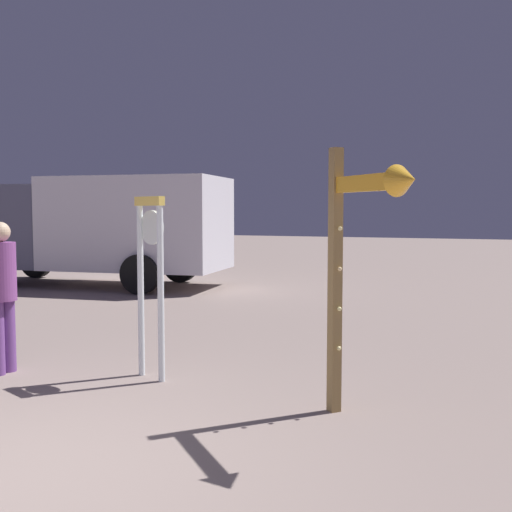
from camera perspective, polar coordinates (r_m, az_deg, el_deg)
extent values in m
plane|color=gray|center=(4.78, -22.74, -18.87)|extent=(80.00, 80.00, 0.00)
cylinder|color=white|center=(6.88, -10.89, -3.30)|extent=(0.07, 0.07, 1.92)
cylinder|color=white|center=(6.58, -9.03, -3.61)|extent=(0.07, 0.07, 1.92)
cube|color=#FFD85C|center=(6.67, -10.09, 5.16)|extent=(0.45, 0.24, 0.10)
cylinder|color=white|center=(6.69, -9.85, 2.69)|extent=(0.36, 0.18, 0.38)
cube|color=black|center=(6.70, -9.68, 2.69)|extent=(0.08, 0.04, 0.03)
cube|color=black|center=(6.70, -9.68, 2.69)|extent=(0.09, 0.04, 0.14)
cube|color=olive|center=(5.55, 7.51, -2.40)|extent=(0.14, 0.14, 2.43)
cube|color=gold|center=(5.12, 10.40, 6.82)|extent=(0.65, 0.63, 0.14)
cone|color=gold|center=(4.70, 14.03, 7.01)|extent=(0.33, 0.33, 0.25)
sphere|color=#FFF098|center=(5.58, 7.88, -8.68)|extent=(0.04, 0.04, 0.04)
sphere|color=#F9F096|center=(5.51, 7.92, -5.00)|extent=(0.04, 0.04, 0.04)
sphere|color=#FEDB91|center=(5.47, 7.96, -1.23)|extent=(0.04, 0.04, 0.04)
sphere|color=#EEE093|center=(5.44, 8.00, 2.59)|extent=(0.04, 0.04, 0.04)
sphere|color=#FCE292|center=(5.45, 8.04, 6.42)|extent=(0.04, 0.04, 0.04)
cylinder|color=#6D3F89|center=(7.57, -22.43, -6.99)|extent=(0.16, 0.16, 0.84)
cylinder|color=#834388|center=(7.40, -23.05, -1.36)|extent=(0.33, 0.33, 0.67)
sphere|color=beige|center=(7.37, -23.15, 2.11)|extent=(0.23, 0.23, 0.23)
cube|color=silver|center=(15.01, -11.20, 3.05)|extent=(4.50, 2.85, 2.23)
cube|color=#565770|center=(16.58, -20.72, 2.67)|extent=(2.03, 2.43, 2.06)
cylinder|color=black|center=(17.98, -20.12, -0.50)|extent=(0.92, 0.36, 0.90)
cylinder|color=black|center=(15.89, -7.19, -0.86)|extent=(0.92, 0.36, 0.90)
cylinder|color=black|center=(13.72, -10.94, -1.70)|extent=(0.92, 0.36, 0.90)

